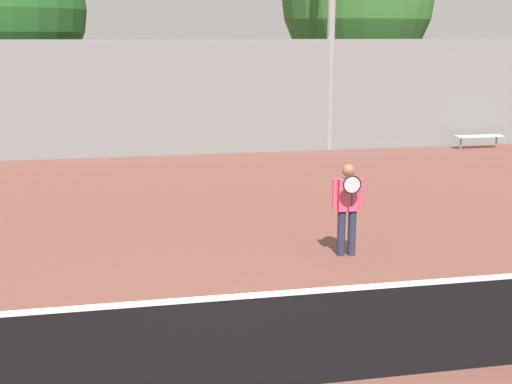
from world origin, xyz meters
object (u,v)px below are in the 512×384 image
Objects in this scene: tennis_player at (347,205)px; bench_courtside_far at (479,137)px; tree_green_broad at (0,10)px; tennis_net at (240,343)px; tree_green_tall at (357,0)px.

bench_courtside_far is (8.11, 10.25, -0.51)m from tennis_player.
tree_green_broad is at bearing 121.72° from tennis_player.
tree_green_broad is (-15.35, 4.21, 4.11)m from bench_courtside_far.
bench_courtside_far is (10.77, 14.58, -0.17)m from tennis_net.
bench_courtside_far is 0.22× the size of tree_green_broad.
tennis_net is 6.61× the size of bench_courtside_far.
tennis_net is 1.37× the size of tree_green_tall.
tree_green_tall is at bearing 67.30° from tennis_net.
tennis_player is 16.57m from tree_green_broad.
tree_green_tall is (-2.68, 4.76, 4.57)m from bench_courtside_far.
bench_courtside_far is 7.12m from tree_green_tall.
tennis_player is at bearing -109.88° from tree_green_tall.
tennis_net is 18.13m from bench_courtside_far.
bench_courtside_far is at bearing 56.77° from tennis_player.
bench_courtside_far is at bearing 53.55° from tennis_net.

